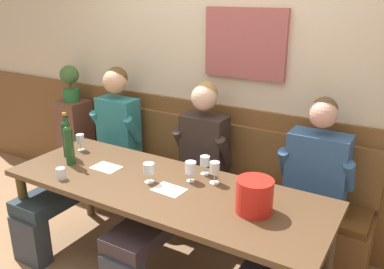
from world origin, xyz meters
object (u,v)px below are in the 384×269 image
dining_table (163,195)px  wine_glass_mid_left (149,169)px  wine_glass_mid_right (205,162)px  water_tumbler_left (61,174)px  person_center_right_seat (95,151)px  wine_bottle_clear_water (69,143)px  wine_glass_left_end (215,168)px  potted_plant (70,82)px  ice_bucket (254,196)px  wine_glass_center_rear (80,139)px  wall_bench (209,201)px  wine_glass_center_front (191,168)px  person_left_seat (301,211)px  person_center_left_seat (183,177)px  wine_bottle_amber_mid (67,137)px

dining_table → wine_glass_mid_left: (-0.11, -0.01, 0.17)m
wine_glass_mid_right → water_tumbler_left: bearing=-144.6°
person_center_right_seat → wine_glass_mid_left: (0.85, -0.35, 0.16)m
wine_bottle_clear_water → wine_glass_left_end: 1.13m
wine_glass_mid_right → water_tumbler_left: (-0.83, -0.59, -0.05)m
wine_glass_mid_left → potted_plant: bearing=154.0°
ice_bucket → wine_glass_center_rear: bearing=173.5°
ice_bucket → wine_glass_mid_right: ice_bucket is taller
wall_bench → ice_bucket: bearing=-45.8°
wine_glass_center_rear → wine_glass_mid_left: bearing=-12.6°
person_center_right_seat → wine_glass_mid_right: bearing=-1.9°
wine_glass_left_end → potted_plant: 1.97m
wall_bench → wine_glass_mid_left: (-0.11, -0.69, 0.54)m
wine_glass_center_front → ice_bucket: bearing=-16.4°
person_left_seat → wine_glass_left_end: 0.63m
person_center_right_seat → ice_bucket: person_center_right_seat is taller
wine_glass_center_front → water_tumbler_left: bearing=-151.3°
person_center_left_seat → potted_plant: size_ratio=3.66×
wine_bottle_clear_water → wine_glass_mid_right: wine_bottle_clear_water is taller
wine_glass_mid_right → potted_plant: (-1.75, 0.41, 0.31)m
wall_bench → dining_table: 0.77m
dining_table → wine_glass_mid_right: (0.16, 0.30, 0.17)m
ice_bucket → wine_glass_left_end: bearing=150.4°
water_tumbler_left → person_left_seat: bearing=21.7°
wine_bottle_clear_water → person_center_right_seat: bearing=110.2°
wall_bench → water_tumbler_left: bearing=-124.6°
person_center_right_seat → wine_glass_mid_left: bearing=-22.3°
person_center_left_seat → wine_glass_center_rear: bearing=-170.4°
person_center_left_seat → ice_bucket: size_ratio=5.90×
wine_glass_mid_left → wall_bench: bearing=81.2°
wall_bench → wine_glass_mid_right: (0.16, -0.38, 0.54)m
ice_bucket → wine_glass_left_end: ice_bucket is taller
water_tumbler_left → ice_bucket: bearing=11.9°
wine_glass_mid_right → water_tumbler_left: size_ratio=1.68×
wine_bottle_clear_water → wine_glass_mid_left: bearing=4.6°
wine_bottle_amber_mid → wine_glass_center_front: (1.07, 0.12, -0.07)m
person_center_right_seat → person_center_left_seat: size_ratio=1.02×
potted_plant → wine_glass_center_front: bearing=-18.1°
wall_bench → wine_bottle_amber_mid: (-0.94, -0.65, 0.61)m
person_center_right_seat → wine_bottle_amber_mid: person_center_right_seat is taller
person_center_right_seat → potted_plant: person_center_right_seat is taller
dining_table → wine_glass_left_end: size_ratio=14.70×
wine_bottle_clear_water → water_tumbler_left: wine_bottle_clear_water is taller
person_center_left_seat → wine_bottle_amber_mid: size_ratio=3.61×
wine_glass_left_end → wine_glass_mid_left: bearing=-150.8°
person_center_left_seat → potted_plant: bearing=166.0°
person_left_seat → wine_glass_center_front: size_ratio=9.04×
wine_glass_center_front → water_tumbler_left: size_ratio=1.77×
dining_table → wine_bottle_clear_water: wine_bottle_clear_water is taller
wine_glass_center_rear → wine_glass_center_front: bearing=-1.5°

